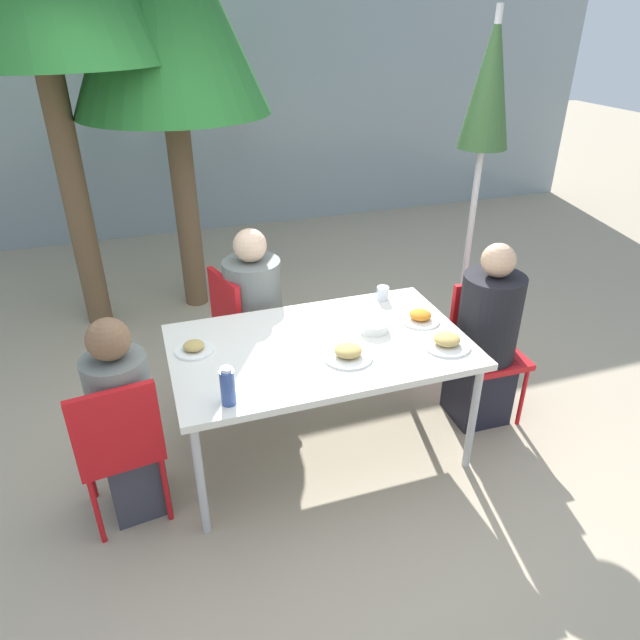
% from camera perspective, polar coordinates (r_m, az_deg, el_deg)
% --- Properties ---
extents(ground_plane, '(24.00, 24.00, 0.00)m').
position_cam_1_polar(ground_plane, '(3.62, 0.00, -12.45)').
color(ground_plane, tan).
extents(building_facade, '(10.00, 0.20, 3.00)m').
position_cam_1_polar(building_facade, '(7.00, -12.02, 20.87)').
color(building_facade, '#89999E').
rests_on(building_facade, ground).
extents(dining_table, '(1.65, 0.99, 0.74)m').
position_cam_1_polar(dining_table, '(3.21, 0.00, -3.10)').
color(dining_table, silver).
rests_on(dining_table, ground).
extents(chair_left, '(0.45, 0.45, 0.89)m').
position_cam_1_polar(chair_left, '(3.02, -19.47, -11.32)').
color(chair_left, red).
rests_on(chair_left, ground).
extents(person_left, '(0.31, 0.31, 1.15)m').
position_cam_1_polar(person_left, '(3.07, -18.84, -9.87)').
color(person_left, '#383842').
rests_on(person_left, ground).
extents(chair_right, '(0.41, 0.41, 0.89)m').
position_cam_1_polar(chair_right, '(3.79, 16.14, -1.90)').
color(chair_right, red).
rests_on(chair_right, ground).
extents(person_right, '(0.37, 0.37, 1.21)m').
position_cam_1_polar(person_right, '(3.69, 16.20, -2.08)').
color(person_right, black).
rests_on(person_right, ground).
extents(chair_far, '(0.50, 0.50, 0.89)m').
position_cam_1_polar(chair_far, '(3.88, -7.94, -0.20)').
color(chair_far, red).
rests_on(chair_far, ground).
extents(person_far, '(0.42, 0.42, 1.18)m').
position_cam_1_polar(person_far, '(3.86, -6.57, 0.15)').
color(person_far, black).
rests_on(person_far, ground).
extents(closed_umbrella, '(0.36, 0.36, 2.42)m').
position_cam_1_polar(closed_umbrella, '(4.07, 16.35, 19.89)').
color(closed_umbrella, '#333333').
rests_on(closed_umbrella, ground).
extents(plate_0, '(0.21, 0.21, 0.06)m').
position_cam_1_polar(plate_0, '(3.18, -12.48, -2.75)').
color(plate_0, white).
rests_on(plate_0, dining_table).
extents(plate_1, '(0.27, 0.27, 0.07)m').
position_cam_1_polar(plate_1, '(3.05, 2.82, -3.30)').
color(plate_1, white).
rests_on(plate_1, dining_table).
extents(plate_2, '(0.27, 0.27, 0.07)m').
position_cam_1_polar(plate_2, '(3.23, 12.53, -2.11)').
color(plate_2, white).
rests_on(plate_2, dining_table).
extents(plate_3, '(0.24, 0.24, 0.07)m').
position_cam_1_polar(plate_3, '(3.46, 9.98, 0.30)').
color(plate_3, white).
rests_on(plate_3, dining_table).
extents(bottle, '(0.07, 0.07, 0.20)m').
position_cam_1_polar(bottle, '(2.71, -9.22, -6.59)').
color(bottle, '#334C8E').
rests_on(bottle, dining_table).
extents(drinking_cup, '(0.08, 0.08, 0.09)m').
position_cam_1_polar(drinking_cup, '(3.68, 6.29, 2.70)').
color(drinking_cup, silver).
rests_on(drinking_cup, dining_table).
extents(salad_bowl, '(0.18, 0.18, 0.06)m').
position_cam_1_polar(salad_bowl, '(3.32, 5.40, -0.57)').
color(salad_bowl, white).
rests_on(salad_bowl, dining_table).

